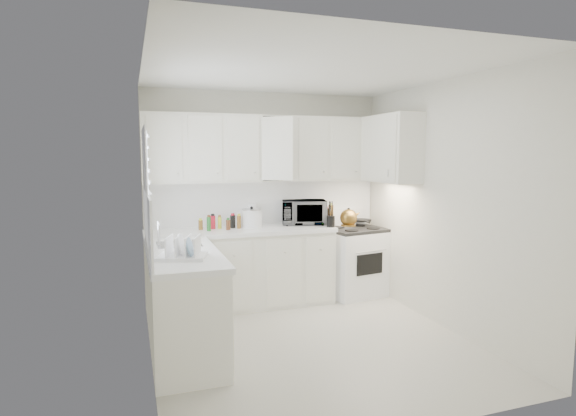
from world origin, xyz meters
name	(u,v)px	position (x,y,z in m)	size (l,w,h in m)	color
floor	(311,342)	(0.00, 0.00, 0.00)	(3.20, 3.20, 0.00)	beige
ceiling	(312,70)	(0.00, 0.00, 2.60)	(3.20, 3.20, 0.00)	white
wall_back	(265,196)	(0.00, 1.60, 1.30)	(3.00, 3.00, 0.00)	silver
wall_front	(406,240)	(0.00, -1.60, 1.30)	(3.00, 3.00, 0.00)	silver
wall_left	(147,218)	(-1.50, 0.00, 1.30)	(3.20, 3.20, 0.00)	silver
wall_right	(444,205)	(1.50, 0.00, 1.30)	(3.20, 3.20, 0.00)	silver
window_blinds	(147,185)	(-1.48, 0.35, 1.55)	(0.06, 0.96, 1.06)	white
lower_cabinets_back	(241,270)	(-0.39, 1.30, 0.45)	(2.22, 0.60, 0.90)	silver
lower_cabinets_left	(183,304)	(-1.20, 0.20, 0.45)	(0.60, 1.60, 0.90)	silver
countertop_back	(241,231)	(-0.39, 1.29, 0.93)	(2.24, 0.64, 0.05)	white
countertop_left	(183,254)	(-1.19, 0.20, 0.93)	(0.64, 1.62, 0.05)	white
backsplash_back	(266,202)	(0.00, 1.59, 1.23)	(2.98, 0.02, 0.55)	white
backsplash_left	(148,223)	(-1.49, 0.20, 1.23)	(0.02, 1.60, 0.55)	white
upper_cabinets_back	(269,181)	(0.00, 1.44, 1.50)	(3.00, 0.33, 0.80)	silver
upper_cabinets_right	(390,182)	(1.33, 0.82, 1.50)	(0.33, 0.90, 0.80)	silver
sink	(179,232)	(-1.19, 0.55, 1.07)	(0.42, 0.38, 0.30)	gray
stove	(355,252)	(1.12, 1.28, 0.56)	(0.73, 0.60, 1.13)	white
tea_kettle	(349,216)	(0.94, 1.12, 1.06)	(0.27, 0.23, 0.25)	olive
frying_pan	(362,220)	(1.30, 1.44, 0.96)	(0.24, 0.41, 0.04)	black
microwave	(304,209)	(0.45, 1.42, 1.14)	(0.55, 0.31, 0.37)	gray
rice_cooker	(252,217)	(-0.24, 1.38, 1.08)	(0.25, 0.25, 0.25)	white
paper_towel	(252,215)	(-0.19, 1.52, 1.08)	(0.12, 0.12, 0.27)	white
utensil_crock	(331,214)	(0.68, 1.08, 1.11)	(0.11, 0.11, 0.33)	black
dish_rack	(182,246)	(-1.23, -0.10, 1.06)	(0.40, 0.30, 0.22)	white
spice_left_0	(201,224)	(-0.85, 1.42, 1.02)	(0.06, 0.06, 0.13)	brown
spice_left_1	(208,225)	(-0.78, 1.33, 1.02)	(0.06, 0.06, 0.13)	#246C28
spice_left_2	(213,223)	(-0.70, 1.42, 1.02)	(0.06, 0.06, 0.13)	red
spice_left_3	(221,224)	(-0.62, 1.33, 1.02)	(0.06, 0.06, 0.13)	yellow
spice_left_4	(226,223)	(-0.55, 1.42, 1.02)	(0.06, 0.06, 0.13)	brown
spice_left_5	(233,223)	(-0.47, 1.33, 1.02)	(0.06, 0.06, 0.13)	black
spice_left_6	(238,222)	(-0.40, 1.42, 1.02)	(0.06, 0.06, 0.13)	brown
sauce_right_0	(312,216)	(0.58, 1.46, 1.05)	(0.06, 0.06, 0.19)	red
sauce_right_1	(317,216)	(0.64, 1.40, 1.05)	(0.06, 0.06, 0.19)	yellow
sauce_right_2	(320,215)	(0.69, 1.46, 1.05)	(0.06, 0.06, 0.19)	brown
sauce_right_3	(325,216)	(0.74, 1.40, 1.05)	(0.06, 0.06, 0.19)	black
sauce_right_4	(327,215)	(0.80, 1.46, 1.05)	(0.06, 0.06, 0.19)	brown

